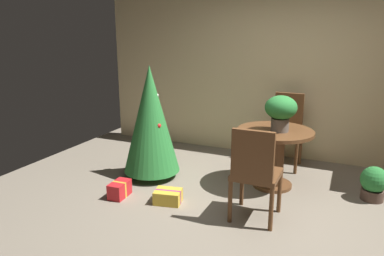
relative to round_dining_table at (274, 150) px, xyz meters
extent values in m
plane|color=#756B5B|center=(-0.07, -0.96, -0.46)|extent=(6.60, 6.60, 0.00)
cube|color=beige|center=(-0.07, 1.24, 0.84)|extent=(6.00, 0.10, 2.60)
cylinder|color=brown|center=(0.00, 0.00, -0.44)|extent=(0.48, 0.48, 0.04)
cylinder|color=brown|center=(0.00, 0.00, -0.10)|extent=(0.25, 0.25, 0.64)
cylinder|color=brown|center=(0.00, 0.00, 0.24)|extent=(0.92, 0.92, 0.04)
cylinder|color=#665B51|center=(0.06, -0.04, 0.34)|extent=(0.21, 0.21, 0.16)
ellipsoid|color=#287533|center=(0.06, -0.04, 0.54)|extent=(0.37, 0.37, 0.28)
sphere|color=red|center=(0.14, -0.02, 0.56)|extent=(0.08, 0.08, 0.08)
sphere|color=red|center=(-0.05, 0.05, 0.58)|extent=(0.08, 0.08, 0.08)
cylinder|color=brown|center=(0.20, 0.53, -0.22)|extent=(0.04, 0.04, 0.48)
cylinder|color=brown|center=(-0.20, 0.53, -0.22)|extent=(0.04, 0.04, 0.48)
cylinder|color=brown|center=(0.20, 0.94, -0.22)|extent=(0.04, 0.04, 0.48)
cylinder|color=brown|center=(-0.20, 0.94, -0.22)|extent=(0.04, 0.04, 0.48)
cube|color=brown|center=(0.00, 0.74, 0.04)|extent=(0.44, 0.45, 0.05)
cube|color=brown|center=(0.00, 0.94, 0.31)|extent=(0.40, 0.05, 0.50)
cylinder|color=brown|center=(-0.21, -0.65, -0.24)|extent=(0.04, 0.04, 0.45)
cylinder|color=brown|center=(0.21, -0.65, -0.24)|extent=(0.04, 0.04, 0.45)
cylinder|color=brown|center=(-0.21, -1.06, -0.24)|extent=(0.04, 0.04, 0.45)
cylinder|color=brown|center=(0.21, -1.06, -0.24)|extent=(0.04, 0.04, 0.45)
cube|color=brown|center=(0.00, -0.85, 0.01)|extent=(0.45, 0.46, 0.05)
cube|color=brown|center=(0.00, -1.06, 0.27)|extent=(0.41, 0.05, 0.48)
cylinder|color=brown|center=(-1.53, -0.33, -0.42)|extent=(0.10, 0.10, 0.09)
cone|color=#287533|center=(-1.53, -0.33, 0.31)|extent=(0.73, 0.73, 1.38)
sphere|color=#2D51A8|center=(-1.61, -0.25, 0.55)|extent=(0.04, 0.04, 0.04)
sphere|color=silver|center=(-1.45, -0.29, 0.62)|extent=(0.04, 0.04, 0.04)
sphere|color=red|center=(-1.36, -0.41, 0.26)|extent=(0.06, 0.06, 0.06)
sphere|color=#2D51A8|center=(-1.58, -0.24, 0.61)|extent=(0.07, 0.07, 0.07)
sphere|color=silver|center=(-1.64, -0.24, 0.45)|extent=(0.06, 0.06, 0.06)
cube|color=red|center=(-1.56, -1.02, -0.37)|extent=(0.18, 0.29, 0.18)
cube|color=gold|center=(-1.56, -1.02, -0.37)|extent=(0.17, 0.04, 0.18)
cube|color=gold|center=(-0.97, -0.93, -0.39)|extent=(0.33, 0.28, 0.15)
cube|color=#9E287A|center=(-0.97, -0.93, -0.39)|extent=(0.29, 0.09, 0.15)
cylinder|color=#4C382D|center=(1.13, 0.08, -0.40)|extent=(0.25, 0.25, 0.13)
sphere|color=#287533|center=(1.13, 0.08, -0.22)|extent=(0.30, 0.30, 0.30)
camera|label=1|loc=(0.79, -4.24, 1.40)|focal=34.03mm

